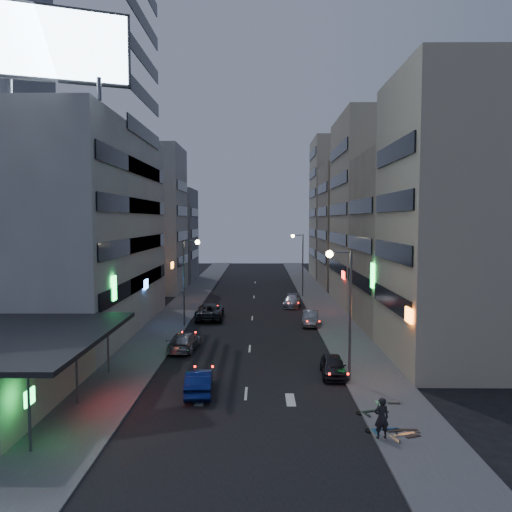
{
  "coord_description": "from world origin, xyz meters",
  "views": [
    {
      "loc": [
        0.82,
        -24.03,
        9.98
      ],
      "look_at": [
        0.44,
        20.58,
        6.74
      ],
      "focal_mm": 35.0,
      "sensor_mm": 36.0,
      "label": 1
    }
  ],
  "objects_px": {
    "scooter_silver_a": "(414,419)",
    "scooter_blue": "(397,415)",
    "parked_car_right_far": "(292,301)",
    "road_car_blue": "(199,382)",
    "parked_car_right_near": "(333,366)",
    "person": "(381,418)",
    "road_car_silver": "(184,341)",
    "scooter_black_a": "(418,418)",
    "scooter_silver_b": "(398,391)",
    "parked_car_left": "(210,311)",
    "scooter_black_b": "(384,398)",
    "parked_car_right_mid": "(311,318)"
  },
  "relations": [
    {
      "from": "scooter_silver_a",
      "to": "scooter_blue",
      "type": "relative_size",
      "value": 1.01
    },
    {
      "from": "parked_car_right_far",
      "to": "road_car_blue",
      "type": "relative_size",
      "value": 1.06
    },
    {
      "from": "scooter_silver_a",
      "to": "parked_car_right_far",
      "type": "bearing_deg",
      "value": -13.3
    },
    {
      "from": "parked_car_right_near",
      "to": "person",
      "type": "relative_size",
      "value": 2.04
    },
    {
      "from": "road_car_silver",
      "to": "scooter_black_a",
      "type": "relative_size",
      "value": 2.78
    },
    {
      "from": "parked_car_right_near",
      "to": "road_car_blue",
      "type": "relative_size",
      "value": 0.91
    },
    {
      "from": "parked_car_right_far",
      "to": "scooter_silver_b",
      "type": "xyz_separation_m",
      "value": [
        3.86,
        -30.21,
        0.03
      ]
    },
    {
      "from": "parked_car_right_near",
      "to": "scooter_silver_a",
      "type": "xyz_separation_m",
      "value": [
        2.48,
        -8.71,
        0.07
      ]
    },
    {
      "from": "road_car_silver",
      "to": "scooter_silver_b",
      "type": "height_order",
      "value": "road_car_silver"
    },
    {
      "from": "road_car_silver",
      "to": "parked_car_right_near",
      "type": "bearing_deg",
      "value": 153.63
    },
    {
      "from": "parked_car_left",
      "to": "scooter_blue",
      "type": "height_order",
      "value": "parked_car_left"
    },
    {
      "from": "scooter_black_a",
      "to": "scooter_black_b",
      "type": "height_order",
      "value": "scooter_black_b"
    },
    {
      "from": "parked_car_right_far",
      "to": "scooter_black_a",
      "type": "bearing_deg",
      "value": -75.88
    },
    {
      "from": "parked_car_right_mid",
      "to": "road_car_blue",
      "type": "bearing_deg",
      "value": -105.93
    },
    {
      "from": "parked_car_right_far",
      "to": "scooter_silver_a",
      "type": "bearing_deg",
      "value": -76.42
    },
    {
      "from": "parked_car_right_near",
      "to": "scooter_black_a",
      "type": "xyz_separation_m",
      "value": [
        2.77,
        -8.39,
        -0.01
      ]
    },
    {
      "from": "parked_car_left",
      "to": "scooter_black_b",
      "type": "bearing_deg",
      "value": 114.25
    },
    {
      "from": "road_car_blue",
      "to": "scooter_silver_a",
      "type": "height_order",
      "value": "road_car_blue"
    },
    {
      "from": "scooter_black_a",
      "to": "parked_car_right_near",
      "type": "bearing_deg",
      "value": 20.52
    },
    {
      "from": "person",
      "to": "scooter_black_b",
      "type": "distance_m",
      "value": 3.66
    },
    {
      "from": "scooter_black_a",
      "to": "parked_car_right_far",
      "type": "bearing_deg",
      "value": 8.6
    },
    {
      "from": "scooter_silver_a",
      "to": "scooter_blue",
      "type": "xyz_separation_m",
      "value": [
        -0.61,
        0.56,
        -0.0
      ]
    },
    {
      "from": "parked_car_right_far",
      "to": "scooter_black_b",
      "type": "bearing_deg",
      "value": -77.16
    },
    {
      "from": "scooter_blue",
      "to": "scooter_silver_b",
      "type": "relative_size",
      "value": 1.08
    },
    {
      "from": "road_car_silver",
      "to": "person",
      "type": "height_order",
      "value": "person"
    },
    {
      "from": "parked_car_right_far",
      "to": "road_car_silver",
      "type": "bearing_deg",
      "value": -108.47
    },
    {
      "from": "parked_car_right_mid",
      "to": "scooter_silver_b",
      "type": "relative_size",
      "value": 2.24
    },
    {
      "from": "scooter_silver_a",
      "to": "scooter_black_b",
      "type": "xyz_separation_m",
      "value": [
        -0.7,
        2.86,
        -0.02
      ]
    },
    {
      "from": "scooter_black_b",
      "to": "person",
      "type": "bearing_deg",
      "value": 146.37
    },
    {
      "from": "parked_car_right_far",
      "to": "person",
      "type": "xyz_separation_m",
      "value": [
        1.82,
        -34.84,
        0.41
      ]
    },
    {
      "from": "parked_car_right_near",
      "to": "scooter_silver_b",
      "type": "bearing_deg",
      "value": -55.93
    },
    {
      "from": "scooter_blue",
      "to": "scooter_silver_b",
      "type": "xyz_separation_m",
      "value": [
        0.98,
        3.42,
        -0.05
      ]
    },
    {
      "from": "person",
      "to": "scooter_silver_b",
      "type": "relative_size",
      "value": 1.03
    },
    {
      "from": "parked_car_right_near",
      "to": "scooter_blue",
      "type": "height_order",
      "value": "scooter_blue"
    },
    {
      "from": "scooter_black_a",
      "to": "scooter_silver_b",
      "type": "bearing_deg",
      "value": 1.02
    },
    {
      "from": "scooter_silver_a",
      "to": "scooter_black_b",
      "type": "bearing_deg",
      "value": -5.39
    },
    {
      "from": "person",
      "to": "scooter_blue",
      "type": "height_order",
      "value": "person"
    },
    {
      "from": "scooter_silver_a",
      "to": "parked_car_right_near",
      "type": "bearing_deg",
      "value": -3.23
    },
    {
      "from": "scooter_blue",
      "to": "parked_car_right_near",
      "type": "bearing_deg",
      "value": 1.52
    },
    {
      "from": "parked_car_right_far",
      "to": "road_car_blue",
      "type": "bearing_deg",
      "value": -96.25
    },
    {
      "from": "road_car_silver",
      "to": "scooter_silver_b",
      "type": "bearing_deg",
      "value": 144.91
    },
    {
      "from": "parked_car_left",
      "to": "scooter_silver_b",
      "type": "relative_size",
      "value": 3.16
    },
    {
      "from": "road_car_blue",
      "to": "scooter_black_b",
      "type": "bearing_deg",
      "value": 161.57
    },
    {
      "from": "road_car_silver",
      "to": "scooter_black_b",
      "type": "height_order",
      "value": "road_car_silver"
    },
    {
      "from": "person",
      "to": "scooter_silver_a",
      "type": "distance_m",
      "value": 1.82
    },
    {
      "from": "parked_car_right_far",
      "to": "parked_car_left",
      "type": "bearing_deg",
      "value": -132.66
    },
    {
      "from": "parked_car_right_near",
      "to": "scooter_blue",
      "type": "distance_m",
      "value": 8.37
    },
    {
      "from": "scooter_black_a",
      "to": "scooter_silver_a",
      "type": "relative_size",
      "value": 0.85
    },
    {
      "from": "parked_car_right_mid",
      "to": "scooter_silver_b",
      "type": "xyz_separation_m",
      "value": [
        2.73,
        -20.16,
        0.0
      ]
    },
    {
      "from": "parked_car_right_mid",
      "to": "road_car_silver",
      "type": "xyz_separation_m",
      "value": [
        -10.6,
        -9.19,
        0.01
      ]
    }
  ]
}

